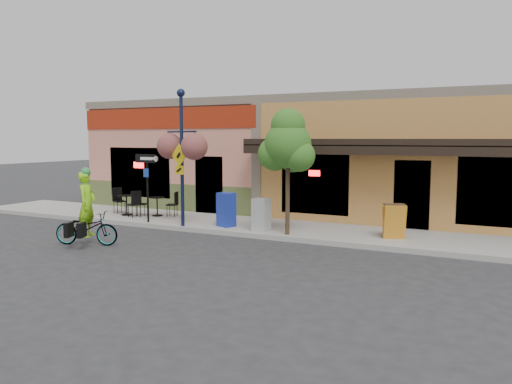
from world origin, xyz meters
TOP-DOWN VIEW (x-y plane):
  - ground at (0.00, 0.00)m, footprint 90.00×90.00m
  - sidewalk at (0.00, 2.00)m, footprint 24.00×3.00m
  - curb at (0.00, 0.55)m, footprint 24.00×0.12m
  - building at (0.00, 7.50)m, footprint 18.20×8.20m
  - bicycle at (-3.44, -2.38)m, footprint 1.91×1.18m
  - cyclist_rider at (-3.39, -2.38)m, footprint 0.63×0.77m
  - lamp_post at (-2.30, 0.65)m, footprint 1.50×0.92m
  - one_way_sign at (-3.77, 0.74)m, footprint 0.89×0.24m
  - cafe_set_left at (-5.46, 1.62)m, footprint 1.82×1.40m
  - cafe_set_right at (-4.34, 1.97)m, footprint 1.67×1.15m
  - newspaper_box_blue at (-0.99, 1.20)m, footprint 0.60×0.57m
  - newspaper_box_grey at (0.37, 0.96)m, footprint 0.50×0.46m
  - street_tree at (1.29, 0.82)m, footprint 1.71×1.71m
  - sandwich_board at (4.29, 1.45)m, footprint 0.71×0.61m

SIDE VIEW (x-z plane):
  - ground at x=0.00m, z-range 0.00..0.00m
  - sidewalk at x=0.00m, z-range 0.00..0.15m
  - curb at x=0.00m, z-range 0.00..0.15m
  - bicycle at x=-3.44m, z-range 0.00..0.95m
  - cafe_set_right at x=-4.34m, z-range 0.15..1.06m
  - cafe_set_left at x=-5.46m, z-range 0.15..1.13m
  - sandwich_board at x=4.29m, z-range 0.15..1.14m
  - newspaper_box_grey at x=0.37m, z-range 0.15..1.15m
  - newspaper_box_blue at x=-0.99m, z-range 0.15..1.24m
  - cyclist_rider at x=-3.39m, z-range 0.00..1.82m
  - one_way_sign at x=-3.77m, z-range 0.15..2.45m
  - street_tree at x=1.29m, z-range 0.15..3.89m
  - building at x=0.00m, z-range 0.00..4.50m
  - lamp_post at x=-2.30m, z-range 0.15..4.54m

